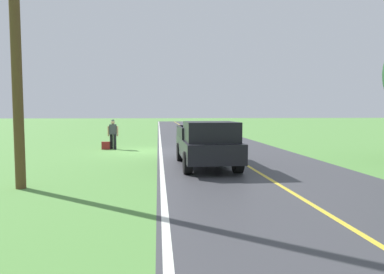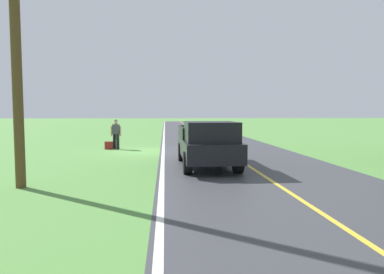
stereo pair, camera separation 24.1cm
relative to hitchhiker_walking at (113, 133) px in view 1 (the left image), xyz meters
The scene contains 8 objects.
ground_plane 2.37m from the hitchhiker_walking, 145.06° to the left, with size 200.00×200.00×0.00m, color #568E42.
road_surface 6.42m from the hitchhiker_walking, 168.77° to the left, with size 7.29×120.00×0.00m, color #3D3D42.
lane_edge_line 3.18m from the hitchhiker_walking, 155.87° to the left, with size 0.16×117.60×0.00m, color silver.
lane_centre_line 6.42m from the hitchhiker_walking, 168.77° to the left, with size 0.14×117.60×0.00m, color gold.
hitchhiker_walking is the anchor object (origin of this frame).
suitcase_carried 0.87m from the hitchhiker_walking, 12.09° to the left, with size 0.20×0.46×0.45m, color maroon.
pickup_truck_passing 8.33m from the hitchhiker_walking, 122.97° to the left, with size 2.16×5.43×1.82m.
utility_pole_roadside 10.84m from the hitchhiker_walking, 82.80° to the left, with size 0.28×0.28×8.69m, color brown.
Camera 1 is at (-0.86, 19.07, 2.18)m, focal length 32.06 mm.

